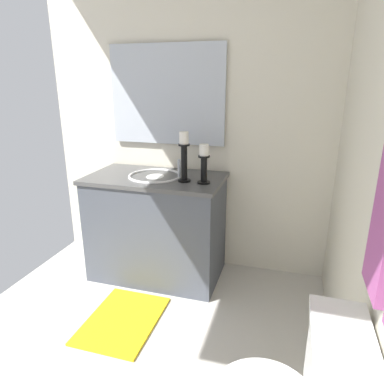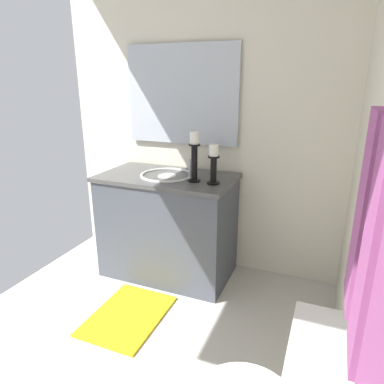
% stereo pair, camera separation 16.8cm
% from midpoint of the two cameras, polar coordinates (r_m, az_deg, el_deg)
% --- Properties ---
extents(floor, '(2.58, 2.30, 0.02)m').
position_cam_midpoint_polar(floor, '(2.19, -14.39, -26.17)').
color(floor, beige).
rests_on(floor, ground).
extents(wall_left, '(0.04, 2.30, 2.45)m').
position_cam_midpoint_polar(wall_left, '(2.77, -2.60, 12.26)').
color(wall_left, silver).
rests_on(wall_left, ground).
extents(vanity_cabinet, '(0.58, 1.03, 0.82)m').
position_cam_midpoint_polar(vanity_cabinet, '(2.74, -7.57, -5.69)').
color(vanity_cabinet, '#474C56').
rests_on(vanity_cabinet, ground).
extents(sink_basin, '(0.40, 0.40, 0.24)m').
position_cam_midpoint_polar(sink_basin, '(2.61, -7.88, 1.74)').
color(sink_basin, white).
rests_on(sink_basin, vanity_cabinet).
extents(mirror, '(0.02, 0.92, 0.75)m').
position_cam_midpoint_polar(mirror, '(2.77, -6.01, 15.59)').
color(mirror, silver).
extents(candle_holder_tall, '(0.09, 0.09, 0.27)m').
position_cam_midpoint_polar(candle_holder_tall, '(2.37, -0.05, 4.79)').
color(candle_holder_tall, black).
rests_on(candle_holder_tall, vanity_cabinet).
extents(candle_holder_short, '(0.09, 0.09, 0.35)m').
position_cam_midpoint_polar(candle_holder_short, '(2.41, -3.32, 6.02)').
color(candle_holder_short, black).
rests_on(candle_holder_short, vanity_cabinet).
extents(bath_mat, '(0.60, 0.44, 0.02)m').
position_cam_midpoint_polar(bath_mat, '(2.46, -13.40, -19.87)').
color(bath_mat, yellow).
rests_on(bath_mat, ground).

